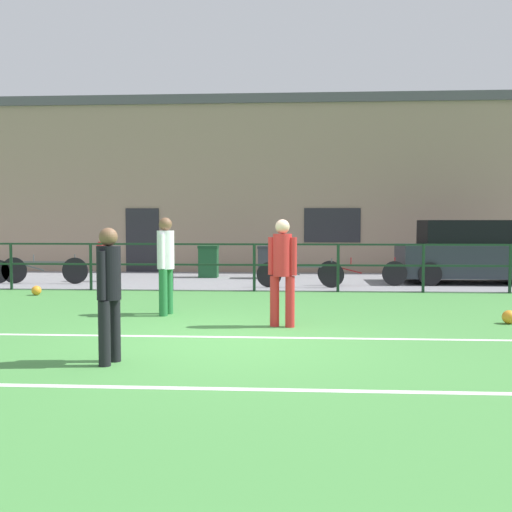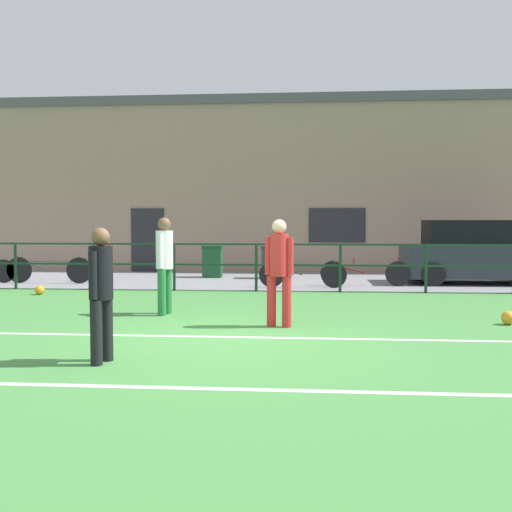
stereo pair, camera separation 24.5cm
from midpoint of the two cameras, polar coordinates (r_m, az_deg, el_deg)
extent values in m
cube|color=#478C42|center=(8.35, -2.51, -8.39)|extent=(60.00, 44.00, 0.04)
cube|color=white|center=(8.67, -2.23, -7.80)|extent=(36.00, 0.11, 0.00)
cube|color=white|center=(6.12, -5.29, -12.56)|extent=(36.00, 0.11, 0.00)
cube|color=gray|center=(16.72, 1.14, -2.36)|extent=(48.00, 5.00, 0.02)
cylinder|color=#193823|center=(15.80, -21.75, -0.88)|extent=(0.07, 0.07, 1.15)
cylinder|color=#193823|center=(15.02, -14.89, -0.96)|extent=(0.07, 0.07, 1.15)
cylinder|color=#193823|center=(14.47, -7.41, -1.04)|extent=(0.07, 0.07, 1.15)
cylinder|color=#193823|center=(14.19, 0.52, -1.10)|extent=(0.07, 0.07, 1.15)
cylinder|color=#193823|center=(14.18, 8.60, -1.14)|extent=(0.07, 0.07, 1.15)
cylinder|color=#193823|center=(14.46, 16.54, -1.15)|extent=(0.07, 0.07, 1.15)
cube|color=#193823|center=(14.15, 0.52, 1.14)|extent=(36.00, 0.04, 0.04)
cube|color=#193823|center=(14.18, 0.52, -0.86)|extent=(36.00, 0.04, 0.04)
cube|color=gray|center=(20.36, 1.80, 6.32)|extent=(28.00, 2.40, 5.45)
cube|color=#232328|center=(19.75, -10.04, 1.49)|extent=(1.10, 0.04, 2.10)
cube|color=#232328|center=(19.13, 8.18, 2.94)|extent=(1.80, 0.04, 1.10)
cube|color=#4C4C51|center=(20.71, 1.81, 14.29)|extent=(28.00, 2.56, 0.30)
cylinder|color=black|center=(7.15, -14.18, -7.20)|extent=(0.14, 0.14, 0.76)
cylinder|color=black|center=(7.35, -13.21, -6.89)|extent=(0.14, 0.14, 0.76)
cylinder|color=black|center=(7.16, -13.77, -1.56)|extent=(0.28, 0.28, 0.63)
sphere|color=brown|center=(7.14, -13.82, 1.82)|extent=(0.22, 0.22, 0.22)
cylinder|color=black|center=(7.02, -14.48, -1.81)|extent=(0.10, 0.10, 0.56)
cylinder|color=black|center=(7.31, -13.08, -1.59)|extent=(0.10, 0.10, 0.56)
cylinder|color=red|center=(9.47, 2.24, -4.36)|extent=(0.15, 0.15, 0.81)
cylinder|color=red|center=(9.40, 3.72, -4.43)|extent=(0.15, 0.15, 0.81)
cylinder|color=red|center=(9.37, 2.99, 0.10)|extent=(0.30, 0.30, 0.67)
sphere|color=beige|center=(9.35, 3.00, 2.85)|extent=(0.23, 0.23, 0.23)
cylinder|color=red|center=(9.42, 1.93, 0.01)|extent=(0.11, 0.11, 0.60)
cylinder|color=red|center=(9.32, 4.06, -0.04)|extent=(0.11, 0.11, 0.60)
cylinder|color=#237038|center=(10.64, -8.41, -3.50)|extent=(0.15, 0.15, 0.83)
cylinder|color=#237038|center=(10.87, -7.87, -3.35)|extent=(0.15, 0.15, 0.83)
cylinder|color=white|center=(10.69, -8.17, 0.60)|extent=(0.31, 0.31, 0.68)
sphere|color=brown|center=(10.68, -8.19, 3.06)|extent=(0.23, 0.23, 0.23)
cylinder|color=white|center=(10.52, -8.56, 0.45)|extent=(0.11, 0.11, 0.61)
cylinder|color=white|center=(10.86, -7.78, 0.55)|extent=(0.11, 0.11, 0.61)
sphere|color=orange|center=(14.39, -19.67, -3.09)|extent=(0.22, 0.22, 0.22)
sphere|color=orange|center=(10.53, 23.75, -5.48)|extent=(0.22, 0.22, 0.22)
cylinder|color=#232D4C|center=(16.85, -13.56, -1.35)|extent=(0.11, 0.11, 0.60)
cylinder|color=#232D4C|center=(16.96, -14.07, -1.33)|extent=(0.11, 0.11, 0.60)
cylinder|color=red|center=(16.87, -13.84, 0.51)|extent=(0.22, 0.22, 0.49)
sphere|color=tan|center=(16.86, -13.86, 1.64)|extent=(0.17, 0.17, 0.17)
cylinder|color=red|center=(16.79, -13.48, 0.45)|extent=(0.08, 0.08, 0.44)
cylinder|color=red|center=(16.95, -14.20, 0.47)|extent=(0.08, 0.08, 0.44)
cube|color=#282D38|center=(16.91, 20.97, -0.46)|extent=(3.91, 1.66, 0.86)
cube|color=black|center=(16.82, 20.38, 2.14)|extent=(2.35, 1.39, 0.66)
cylinder|color=black|center=(15.83, 17.13, -1.71)|extent=(0.60, 0.18, 0.60)
cylinder|color=black|center=(17.38, 16.00, -1.25)|extent=(0.60, 0.18, 0.60)
cylinder|color=black|center=(17.31, -22.74, -1.34)|extent=(0.63, 0.04, 0.63)
cylinder|color=#4C5156|center=(17.29, -22.76, -0.43)|extent=(0.03, 0.03, 0.28)
cylinder|color=black|center=(17.11, -21.47, -1.26)|extent=(0.70, 0.04, 0.70)
cylinder|color=black|center=(16.45, -16.25, -1.34)|extent=(0.70, 0.04, 0.70)
cube|color=#4C5156|center=(16.74, -18.93, -0.52)|extent=(1.30, 0.04, 0.04)
cube|color=#4C5156|center=(16.92, -20.21, -0.90)|extent=(0.81, 0.03, 0.25)
cylinder|color=#4C5156|center=(16.86, -19.84, -0.18)|extent=(0.03, 0.03, 0.20)
cylinder|color=#4C5156|center=(16.42, -16.27, -0.31)|extent=(0.03, 0.03, 0.28)
cylinder|color=black|center=(14.87, 1.98, -1.81)|extent=(0.63, 0.04, 0.63)
cylinder|color=black|center=(14.88, 8.00, -1.84)|extent=(0.63, 0.04, 0.63)
cube|color=#4C5156|center=(14.84, 4.99, -1.04)|extent=(1.22, 0.04, 0.04)
cube|color=#4C5156|center=(14.85, 3.49, -1.42)|extent=(0.76, 0.03, 0.23)
cylinder|color=#4C5156|center=(14.83, 3.94, -0.65)|extent=(0.03, 0.03, 0.20)
cylinder|color=#4C5156|center=(14.86, 8.01, -0.78)|extent=(0.03, 0.03, 0.28)
cylinder|color=black|center=(15.39, 7.87, -1.66)|extent=(0.64, 0.04, 0.64)
cylinder|color=black|center=(15.57, 13.95, -1.67)|extent=(0.64, 0.04, 0.64)
cube|color=maroon|center=(15.44, 10.93, -0.90)|extent=(1.29, 0.04, 0.04)
cube|color=maroon|center=(15.41, 9.40, -1.28)|extent=(0.81, 0.03, 0.23)
cylinder|color=maroon|center=(15.40, 9.87, -0.52)|extent=(0.03, 0.03, 0.20)
cylinder|color=maroon|center=(15.55, 13.97, -0.65)|extent=(0.03, 0.03, 0.28)
cube|color=#194C28|center=(17.55, -3.81, -0.65)|extent=(0.55, 0.46, 0.86)
cube|color=#143D20|center=(17.52, -3.82, 0.88)|extent=(0.58, 0.49, 0.08)
cube|color=#33383D|center=(17.20, 1.98, -0.72)|extent=(0.59, 0.49, 0.87)
cube|color=#282C30|center=(17.17, 1.98, 0.85)|extent=(0.62, 0.53, 0.08)
camera|label=1|loc=(0.12, -89.41, 0.03)|focal=41.53mm
camera|label=2|loc=(0.12, 90.59, -0.03)|focal=41.53mm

